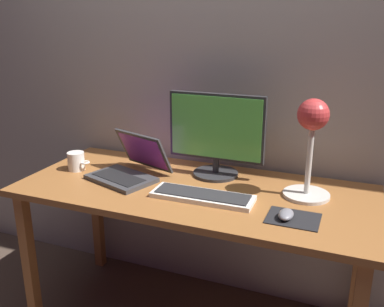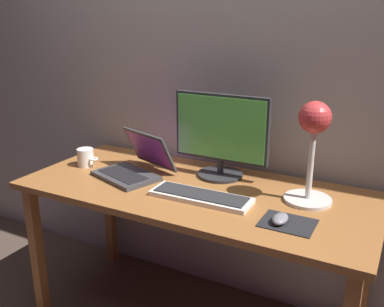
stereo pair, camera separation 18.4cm
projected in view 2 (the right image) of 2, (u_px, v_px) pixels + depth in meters
The scene contains 9 objects.
back_wall at pixel (233, 55), 2.11m from camera, with size 4.80×0.06×2.60m, color #9E998E.
desk at pixel (195, 204), 1.97m from camera, with size 1.60×0.70×0.74m.
monitor at pixel (221, 134), 2.02m from camera, with size 0.47×0.22×0.40m.
keyboard_main at pixel (201, 196), 1.82m from camera, with size 0.44×0.15×0.03m.
laptop at pixel (137, 163), 2.09m from camera, with size 0.39×0.38×0.21m.
desk_lamp at pixel (313, 137), 1.72m from camera, with size 0.20×0.20×0.43m.
mousepad at pixel (288, 223), 1.61m from camera, with size 0.20×0.16×0.00m, color black.
mouse at pixel (280, 219), 1.61m from camera, with size 0.06×0.10×0.03m, color slate.
coffee_mug at pixel (86, 158), 2.21m from camera, with size 0.12×0.08×0.09m.
Camera 2 is at (0.83, -1.60, 1.49)m, focal length 40.17 mm.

